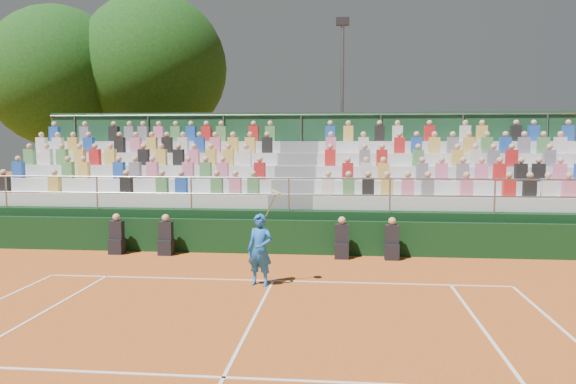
# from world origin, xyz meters

# --- Properties ---
(ground) EXTENTS (90.00, 90.00, 0.00)m
(ground) POSITION_xyz_m (0.00, 0.00, 0.00)
(ground) COLOR #C15B20
(ground) RESTS_ON ground
(courtside_wall) EXTENTS (20.00, 0.15, 1.00)m
(courtside_wall) POSITION_xyz_m (0.00, 3.20, 0.50)
(courtside_wall) COLOR black
(courtside_wall) RESTS_ON ground
(line_officials) EXTENTS (8.37, 0.40, 1.19)m
(line_officials) POSITION_xyz_m (-0.97, 2.75, 0.48)
(line_officials) COLOR black
(line_officials) RESTS_ON ground
(grandstand) EXTENTS (20.00, 5.20, 4.40)m
(grandstand) POSITION_xyz_m (0.01, 6.44, 1.10)
(grandstand) COLOR black
(grandstand) RESTS_ON ground
(tennis_player) EXTENTS (0.87, 0.54, 2.22)m
(tennis_player) POSITION_xyz_m (-0.25, -0.42, 0.83)
(tennis_player) COLOR blue
(tennis_player) RESTS_ON ground
(tree_west) EXTENTS (6.74, 6.74, 9.76)m
(tree_west) POSITION_xyz_m (-12.12, 13.22, 6.37)
(tree_west) COLOR #3B2215
(tree_west) RESTS_ON ground
(tree_east) EXTENTS (7.23, 7.23, 10.52)m
(tree_east) POSITION_xyz_m (-7.79, 14.34, 6.89)
(tree_east) COLOR #3B2215
(tree_east) RESTS_ON ground
(floodlight_mast) EXTENTS (0.60, 0.25, 8.84)m
(floodlight_mast) POSITION_xyz_m (1.52, 12.98, 5.11)
(floodlight_mast) COLOR gray
(floodlight_mast) RESTS_ON ground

